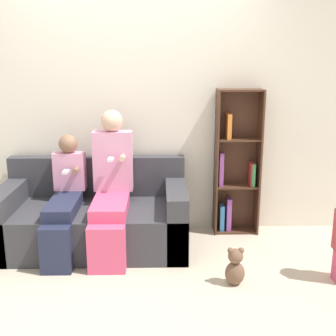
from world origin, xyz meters
The scene contains 7 objects.
ground_plane centered at (0.00, 0.00, 0.00)m, with size 14.00×14.00×0.00m, color beige.
back_wall centered at (0.00, 1.01, 1.27)m, with size 10.00×0.06×2.55m.
couch centered at (-0.34, 0.53, 0.27)m, with size 1.75×0.88×0.81m.
adult_seated centered at (-0.16, 0.47, 0.65)m, with size 0.37×0.86×1.29m.
child_seated centered at (-0.58, 0.41, 0.53)m, with size 0.30×0.86×1.06m.
bookshelf centered at (1.07, 0.89, 0.69)m, with size 0.45×0.23×1.47m.
teddy_bear centered at (0.88, -0.23, 0.15)m, with size 0.16×0.13×0.32m.
Camera 1 is at (0.29, -3.25, 1.73)m, focal length 45.00 mm.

